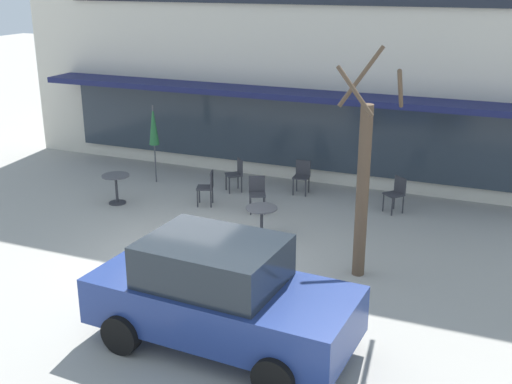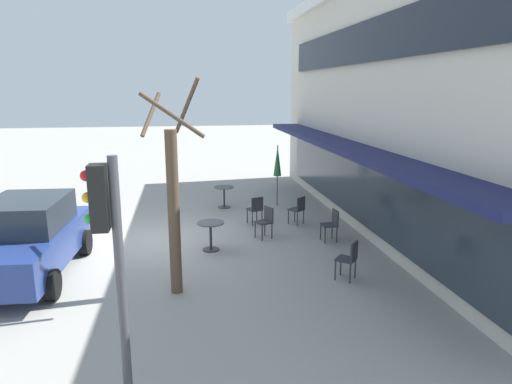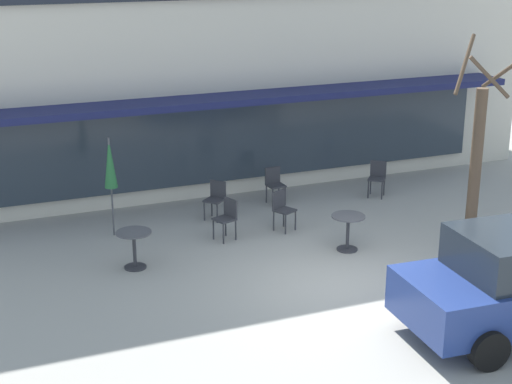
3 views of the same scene
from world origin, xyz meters
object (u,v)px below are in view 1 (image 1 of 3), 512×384
Objects in this scene: cafe_table_near_wall at (262,218)px; parked_sedan at (220,294)px; patio_umbrella_green_folded at (153,126)px; street_tree at (364,181)px; cafe_table_streetside at (116,184)px; cafe_chair_0 at (208,186)px; cafe_chair_3 at (396,192)px; cafe_chair_2 at (236,172)px; cafe_chair_4 at (302,174)px; cafe_chair_1 at (257,191)px.

cafe_table_near_wall is 0.18× the size of parked_sedan.
cafe_table_near_wall is 0.35× the size of patio_umbrella_green_folded.
patio_umbrella_green_folded is at bearing 152.29° from street_tree.
cafe_chair_0 reaches higher than cafe_table_streetside.
patio_umbrella_green_folded is 7.62m from street_tree.
cafe_chair_0 is at bearing -27.24° from patio_umbrella_green_folded.
cafe_chair_3 is (2.40, 2.89, 0.01)m from cafe_table_near_wall.
cafe_chair_0 is 0.21× the size of parked_sedan.
cafe_chair_0 is at bearing -98.88° from cafe_chair_2.
cafe_chair_0 is 1.00× the size of cafe_chair_4.
cafe_chair_2 is 1.00× the size of cafe_chair_4.
cafe_chair_1 reaches higher than cafe_table_near_wall.
street_tree is at bearing -27.94° from cafe_chair_0.
parked_sedan is at bearing -76.52° from cafe_table_near_wall.
street_tree is at bearing -58.14° from cafe_chair_4.
cafe_chair_3 is 4.01m from street_tree.
patio_umbrella_green_folded is 6.82m from cafe_chair_3.
cafe_chair_4 is (-2.61, 0.46, 0.00)m from cafe_chair_3.
street_tree is (0.02, -3.76, 1.39)m from cafe_chair_3.
patio_umbrella_green_folded is 2.67m from cafe_chair_2.
cafe_chair_4 is at bearing 99.08° from parked_sedan.
cafe_chair_4 is 5.16m from street_tree.
cafe_table_streetside is at bearing -162.35° from cafe_chair_3.
cafe_chair_0 is 6.49m from parked_sedan.
patio_umbrella_green_folded is at bearing -170.64° from cafe_chair_4.
cafe_chair_1 is 0.20× the size of street_tree.
cafe_table_near_wall is at bearing -31.77° from patio_umbrella_green_folded.
parked_sedan is at bearing -61.45° from cafe_chair_0.
cafe_chair_3 is (6.72, 2.14, 0.01)m from cafe_table_streetside.
street_tree is at bearing 66.66° from parked_sedan.
cafe_chair_2 is at bearing 3.82° from patio_umbrella_green_folded.
parked_sedan is (5.32, -4.91, 0.36)m from cafe_table_streetside.
cafe_chair_2 is 1.00× the size of cafe_chair_3.
parked_sedan is (5.32, -6.84, -0.75)m from patio_umbrella_green_folded.
parked_sedan is at bearing -67.54° from cafe_chair_2.
cafe_chair_0 is at bearing -136.14° from cafe_chair_4.
cafe_chair_3 is (3.18, 1.29, 0.00)m from cafe_chair_1.
cafe_chair_4 is at bearing 43.86° from cafe_chair_0.
parked_sedan is at bearing -42.72° from cafe_table_streetside.
cafe_chair_2 is at bearing 123.74° from cafe_table_near_wall.
cafe_chair_0 is 1.32m from cafe_chair_2.
cafe_chair_0 is 0.20× the size of street_tree.
cafe_table_streetside is at bearing -166.47° from cafe_chair_1.
cafe_chair_0 reaches higher than cafe_table_near_wall.
cafe_table_near_wall is at bearing 160.35° from street_tree.
parked_sedan is at bearing -52.11° from patio_umbrella_green_folded.
cafe_chair_2 is 0.21× the size of parked_sedan.
cafe_chair_1 and cafe_chair_2 have the same top height.
cafe_chair_1 is 4.27m from street_tree.
cafe_table_near_wall is 1.78m from cafe_chair_1.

